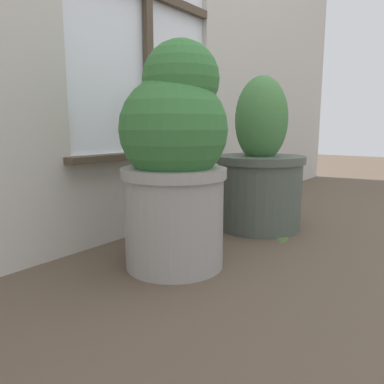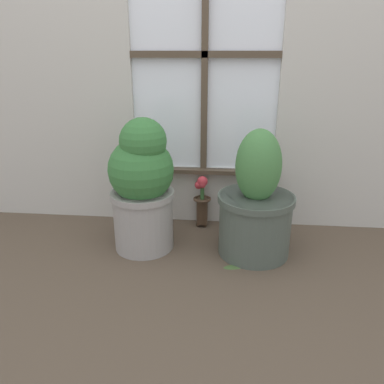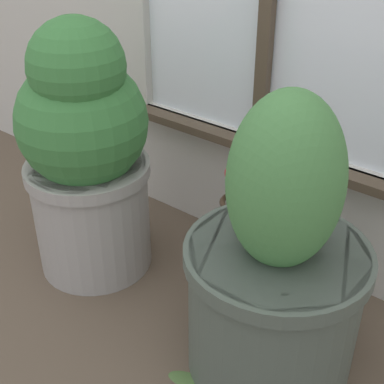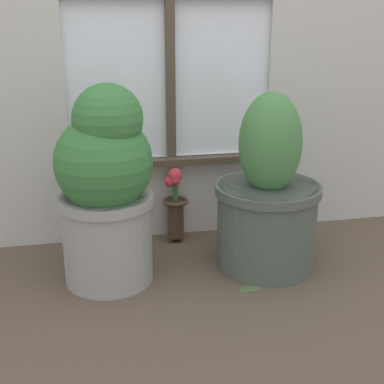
# 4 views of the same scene
# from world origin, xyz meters

# --- Properties ---
(ground_plane) EXTENTS (10.00, 10.00, 0.00)m
(ground_plane) POSITION_xyz_m (0.00, 0.00, 0.00)
(ground_plane) COLOR brown
(potted_plant_left) EXTENTS (0.33, 0.33, 0.70)m
(potted_plant_left) POSITION_xyz_m (-0.29, 0.25, 0.35)
(potted_plant_left) COLOR #9E9993
(potted_plant_left) RESTS_ON ground_plane
(potted_plant_right) EXTENTS (0.39, 0.39, 0.66)m
(potted_plant_right) POSITION_xyz_m (0.29, 0.24, 0.26)
(potted_plant_right) COLOR #4C564C
(potted_plant_right) RESTS_ON ground_plane
(flower_vase) EXTENTS (0.11, 0.11, 0.32)m
(flower_vase) POSITION_xyz_m (-0.00, 0.53, 0.17)
(flower_vase) COLOR #473323
(flower_vase) RESTS_ON ground_plane
(fallen_leaf) EXTENTS (0.12, 0.07, 0.01)m
(fallen_leaf) POSITION_xyz_m (0.19, 0.08, 0.00)
(fallen_leaf) COLOR #476633
(fallen_leaf) RESTS_ON ground_plane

